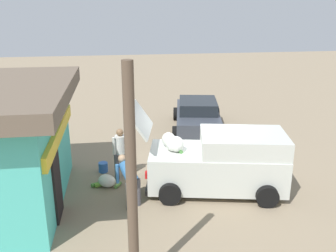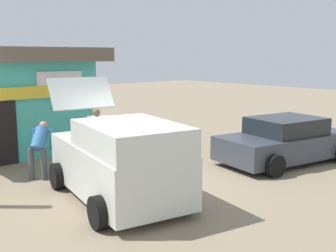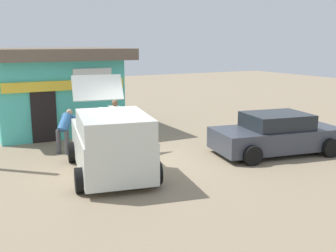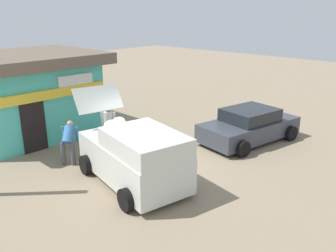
{
  "view_description": "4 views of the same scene",
  "coord_description": "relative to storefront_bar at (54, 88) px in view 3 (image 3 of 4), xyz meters",
  "views": [
    {
      "loc": [
        -10.92,
        2.43,
        5.37
      ],
      "look_at": [
        1.56,
        0.61,
        1.18
      ],
      "focal_mm": 39.7,
      "sensor_mm": 36.0,
      "label": 1
    },
    {
      "loc": [
        -6.18,
        -7.82,
        3.16
      ],
      "look_at": [
        1.0,
        0.27,
        1.3
      ],
      "focal_mm": 44.44,
      "sensor_mm": 36.0,
      "label": 2
    },
    {
      "loc": [
        -4.86,
        -10.82,
        3.62
      ],
      "look_at": [
        1.37,
        0.77,
        0.87
      ],
      "focal_mm": 42.93,
      "sensor_mm": 36.0,
      "label": 3
    },
    {
      "loc": [
        -7.46,
        -7.98,
        5.04
      ],
      "look_at": [
        1.49,
        0.57,
        0.94
      ],
      "focal_mm": 37.6,
      "sensor_mm": 36.0,
      "label": 4
    }
  ],
  "objects": [
    {
      "name": "storefront_bar",
      "position": [
        0.0,
        0.0,
        0.0
      ],
      "size": [
        5.62,
        4.91,
        3.38
      ],
      "color": "#4CC6B7",
      "rests_on": "ground_plane"
    },
    {
      "name": "parked_sedan",
      "position": [
        5.57,
        -7.14,
        -1.14
      ],
      "size": [
        4.42,
        2.75,
        1.34
      ],
      "color": "#383D47",
      "rests_on": "ground_plane"
    },
    {
      "name": "paint_bucket",
      "position": [
        1.74,
        -3.08,
        -1.61
      ],
      "size": [
        0.31,
        0.31,
        0.33
      ],
      "primitive_type": "cylinder",
      "color": "blue",
      "rests_on": "ground_plane"
    },
    {
      "name": "ground_plane",
      "position": [
        1.16,
        -6.02,
        -1.77
      ],
      "size": [
        60.0,
        60.0,
        0.0
      ],
      "primitive_type": "plane",
      "color": "gray"
    },
    {
      "name": "unloaded_banana_pile",
      "position": [
        0.67,
        -3.2,
        -1.6
      ],
      "size": [
        0.72,
        0.95,
        0.38
      ],
      "color": "silver",
      "rests_on": "ground_plane"
    },
    {
      "name": "vendor_standing",
      "position": [
        1.26,
        -3.67,
        -0.82
      ],
      "size": [
        0.47,
        0.48,
        1.64
      ],
      "color": "#4C4C51",
      "rests_on": "ground_plane"
    },
    {
      "name": "customer_bending",
      "position": [
        -0.56,
        -3.85,
        -0.91
      ],
      "size": [
        0.7,
        0.67,
        1.45
      ],
      "color": "#4C4C51",
      "rests_on": "ground_plane"
    },
    {
      "name": "delivery_van",
      "position": [
        0.01,
        -6.58,
        -0.87
      ],
      "size": [
        2.75,
        4.74,
        2.57
      ],
      "color": "silver",
      "rests_on": "ground_plane"
    }
  ]
}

